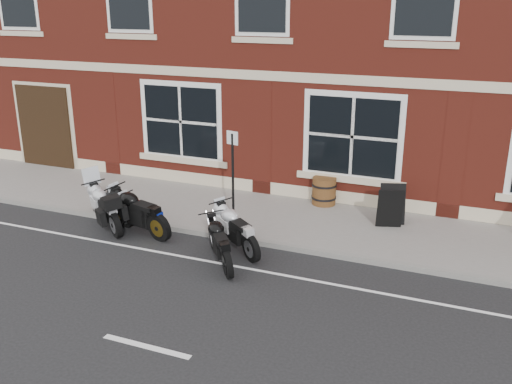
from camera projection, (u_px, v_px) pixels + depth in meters
ground at (226, 269)px, 11.80m from camera, size 80.00×80.00×0.00m
sidewalk at (276, 218)px, 14.41m from camera, size 30.00×3.00×0.12m
kerb at (252, 241)px, 13.03m from camera, size 30.00×0.16×0.12m
moto_touring_silver at (106, 205)px, 13.87m from camera, size 1.75×1.36×1.38m
moto_sport_red at (142, 214)px, 13.49m from camera, size 1.82×0.67×0.84m
moto_sport_black at (137, 210)px, 13.52m from camera, size 2.15×0.77×0.99m
moto_sport_silver at (236, 227)px, 12.61m from camera, size 1.66×1.36×0.91m
moto_naked_black at (221, 240)px, 11.96m from camera, size 1.30×1.62×0.88m
a_board_sign at (391, 206)px, 13.58m from camera, size 0.70×0.57×1.01m
barrel_planter at (324, 191)px, 15.10m from camera, size 0.66×0.66×0.73m
parking_sign at (233, 171)px, 13.57m from camera, size 0.32×0.10×2.27m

